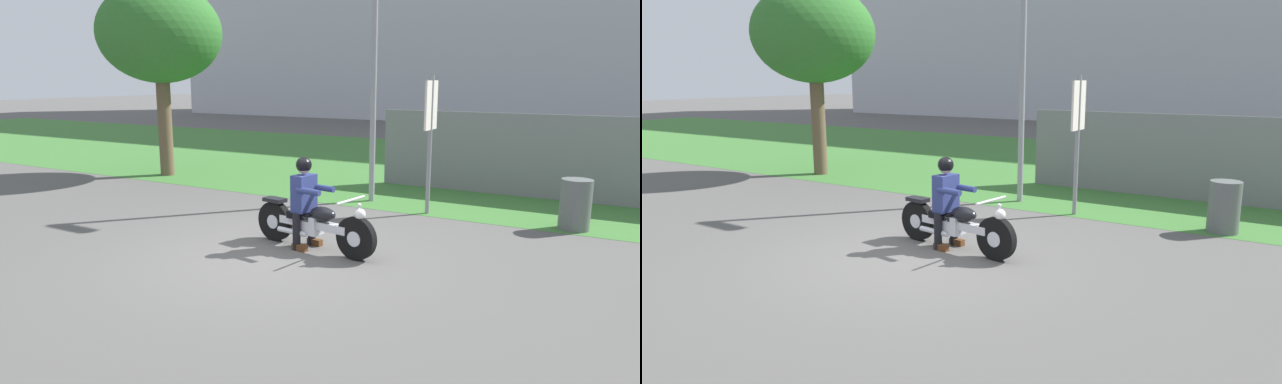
% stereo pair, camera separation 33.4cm
% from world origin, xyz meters
% --- Properties ---
extents(ground, '(120.00, 120.00, 0.00)m').
position_xyz_m(ground, '(0.00, 0.00, 0.00)').
color(ground, '#565451').
extents(grass_verge, '(60.00, 12.00, 0.01)m').
position_xyz_m(grass_verge, '(0.00, 9.47, 0.00)').
color(grass_verge, '#3D7533').
rests_on(grass_verge, ground).
extents(motorcycle_lead, '(2.19, 0.67, 0.87)m').
position_xyz_m(motorcycle_lead, '(0.35, 0.64, 0.39)').
color(motorcycle_lead, black).
rests_on(motorcycle_lead, ground).
extents(rider_lead, '(0.59, 0.51, 1.40)m').
position_xyz_m(rider_lead, '(0.19, 0.67, 0.81)').
color(rider_lead, black).
rests_on(rider_lead, ground).
extents(tree_roadside, '(3.14, 3.14, 4.92)m').
position_xyz_m(tree_roadside, '(-6.38, 4.38, 3.63)').
color(tree_roadside, brown).
rests_on(tree_roadside, ground).
extents(streetlight_pole, '(0.96, 0.20, 5.90)m').
position_xyz_m(streetlight_pole, '(-0.20, 4.18, 3.67)').
color(streetlight_pole, gray).
rests_on(streetlight_pole, ground).
extents(trash_can, '(0.51, 0.51, 0.87)m').
position_xyz_m(trash_can, '(3.63, 3.83, 0.44)').
color(trash_can, '#595E5B').
rests_on(trash_can, ground).
extents(sign_banner, '(0.08, 0.60, 2.60)m').
position_xyz_m(sign_banner, '(1.08, 3.69, 1.72)').
color(sign_banner, gray).
rests_on(sign_banner, ground).
extents(fence_segment, '(7.00, 0.06, 1.80)m').
position_xyz_m(fence_segment, '(2.60, 6.22, 0.90)').
color(fence_segment, slate).
rests_on(fence_segment, ground).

